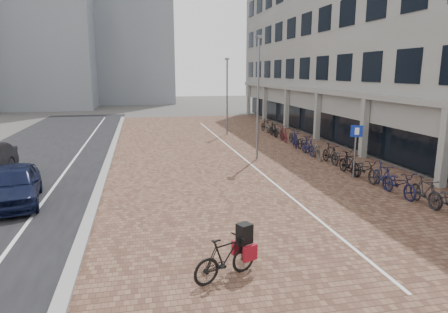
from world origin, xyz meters
TOP-DOWN VIEW (x-y plane):
  - ground at (0.00, 0.00)m, footprint 140.00×140.00m
  - plaza_brick at (2.00, 12.00)m, footprint 14.50×42.00m
  - street_asphalt at (-9.00, 12.00)m, footprint 8.00×50.00m
  - curb at (-5.10, 12.00)m, footprint 0.35×42.00m
  - lane_line at (-7.00, 12.00)m, footprint 0.12×44.00m
  - parking_line at (2.20, 12.00)m, footprint 0.10×30.00m
  - office_building at (12.97, 16.00)m, footprint 8.40×40.00m
  - bg_towers at (-14.34, 48.94)m, footprint 33.00×23.00m
  - car_navy at (-7.93, 5.46)m, footprint 2.40×4.45m
  - hero_bike at (-1.54, -1.44)m, footprint 1.79×1.15m
  - parking_sign at (5.94, 5.94)m, footprint 0.48×0.24m
  - lamp_near at (2.86, 10.76)m, footprint 0.12×0.12m
  - lamp_far at (3.15, 19.73)m, footprint 0.12×0.12m
  - bike_row at (6.39, 10.65)m, footprint 1.42×21.45m

SIDE VIEW (x-z plane):
  - ground at x=0.00m, z-range 0.00..0.00m
  - street_asphalt at x=-9.00m, z-range -0.01..0.02m
  - plaza_brick at x=2.00m, z-range -0.01..0.03m
  - lane_line at x=-7.00m, z-range 0.02..0.02m
  - parking_line at x=2.20m, z-range 0.03..0.04m
  - curb at x=-5.10m, z-range 0.00..0.14m
  - bike_row at x=6.39m, z-range 0.00..1.05m
  - hero_bike at x=-1.54m, z-range -0.07..1.16m
  - car_navy at x=-7.93m, z-range 0.00..1.44m
  - parking_sign at x=5.94m, z-range 0.42..2.86m
  - lamp_far at x=3.15m, z-range 0.00..5.68m
  - lamp_near at x=2.86m, z-range 0.00..6.52m
  - office_building at x=12.97m, z-range 0.94..15.94m
  - bg_towers at x=-14.34m, z-range -2.04..29.96m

